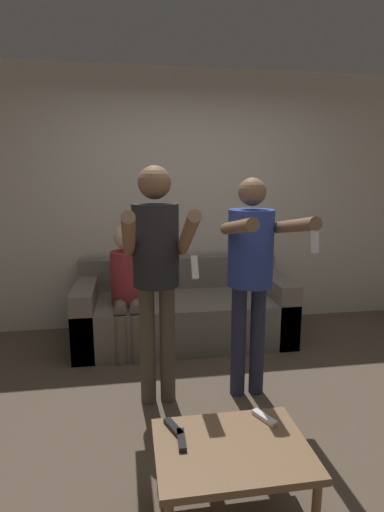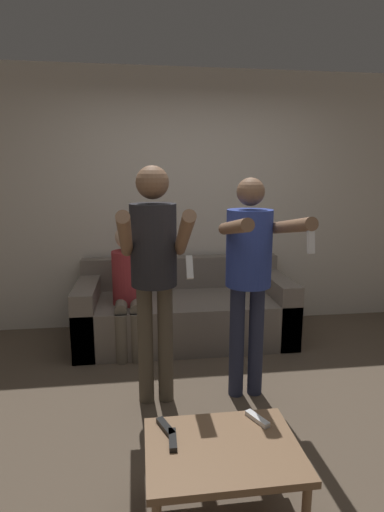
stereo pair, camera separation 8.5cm
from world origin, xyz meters
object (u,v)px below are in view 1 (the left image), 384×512
Objects in this scene: person_standing_left at (156,260)px; person_seated at (127,283)px; couch at (183,312)px; coffee_table at (232,455)px; remote_far at (264,418)px; person_standing_right at (251,263)px; remote_mid at (174,427)px; remote_near at (182,440)px.

person_seated is (-0.21, 0.92, -0.40)m from person_standing_left.
couch is 2.21m from coffee_table.
remote_far is at bearing 38.25° from coffee_table.
person_standing_left is 1.31m from coffee_table.
person_seated is at bearing 110.54° from remote_far.
coffee_table is (-0.07, -2.21, 0.08)m from couch.
person_standing_right reaches higher than coffee_table.
person_standing_right is at bearing 69.18° from coffee_table.
remote_far is (-0.19, -0.90, -0.60)m from person_standing_right.
person_standing_left is at bearing -77.35° from person_seated.
coffee_table is 4.68× the size of remote_mid.
couch is 13.86× the size of remote_far.
person_standing_left reaches higher than couch.
remote_far is at bearing -62.18° from person_standing_left.
person_standing_right is 1.34m from remote_near.
couch is 1.40m from person_standing_right.
coffee_table is 0.28m from remote_far.
remote_far reaches higher than coffee_table.
remote_near is at bearing -82.82° from person_seated.
person_standing_left reaches higher than remote_far.
couch is 0.70m from person_seated.
coffee_table is at bearing -110.82° from person_standing_right.
person_standing_right is 10.68× the size of remote_near.
couch is at bearing 94.00° from remote_far.
person_seated is 7.85× the size of remote_near.
remote_mid is (0.01, -0.91, -0.65)m from person_standing_left.
person_standing_right is at bearing -46.52° from person_seated.
remote_near reaches higher than coffee_table.
person_standing_right reaches higher than remote_far.
coffee_table is (-0.41, -1.07, -0.66)m from person_standing_right.
remote_near is 0.10m from remote_mid.
remote_mid is at bearing 104.81° from remote_near.
person_seated is 7.79× the size of remote_mid.
remote_mid is at bearing -125.99° from person_standing_right.
couch is 1.23× the size of person_standing_left.
couch reaches higher than remote_mid.
remote_mid is at bearing -99.03° from couch.
person_standing_left is at bearing 92.08° from remote_near.
person_standing_right is 1.28m from remote_mid.
remote_near is 0.45m from remote_far.
person_seated is 1.66× the size of coffee_table.
remote_near is at bearing -75.19° from remote_mid.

